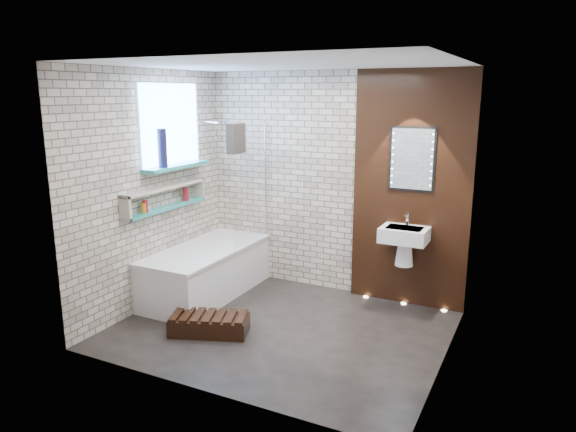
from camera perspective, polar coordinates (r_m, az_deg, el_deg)
The scene contains 15 objects.
ground at distance 5.50m, azimuth -0.71°, elevation -12.07°, with size 3.20×3.20×0.00m, color black.
room_shell at distance 5.08m, azimuth -0.75°, elevation 1.30°, with size 3.24×3.20×2.60m.
walnut_panel at distance 5.94m, azimuth 13.15°, elevation 2.68°, with size 1.30×0.06×2.60m, color black.
clerestory_window at distance 6.15m, azimuth -12.51°, elevation 8.72°, with size 0.18×1.00×0.94m.
display_niche at distance 6.06m, azimuth -13.07°, elevation 1.93°, with size 0.14×1.30×0.26m.
bathtub at distance 6.34m, azimuth -8.78°, elevation -5.89°, with size 0.79×1.74×0.70m.
bath_screen at distance 6.27m, azimuth -4.12°, elevation 3.35°, with size 0.01×0.78×1.40m, color white.
towel at distance 5.95m, azimuth -5.64°, elevation 8.33°, with size 0.10×0.25×0.33m, color black.
shower_head at distance 6.46m, azimuth -7.28°, elevation 10.00°, with size 0.18×0.18×0.02m, color silver.
washbasin at distance 5.87m, azimuth 12.44°, elevation -2.53°, with size 0.50×0.36×0.58m.
led_mirror at distance 5.85m, azimuth 13.24°, elevation 6.00°, with size 0.50×0.02×0.70m.
walnut_step at distance 5.43m, azimuth -8.49°, elevation -11.57°, with size 0.77×0.34×0.17m, color black.
niche_bottles at distance 6.04m, azimuth -13.22°, elevation 1.60°, with size 0.06×0.79×0.16m.
sill_vases at distance 5.92m, azimuth -13.41°, elevation 7.14°, with size 0.10×0.10×0.42m.
floor_uplights at distance 6.23m, azimuth 12.37°, elevation -9.20°, with size 0.96×0.06×0.01m.
Camera 1 is at (2.28, -4.42, 2.35)m, focal length 32.94 mm.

